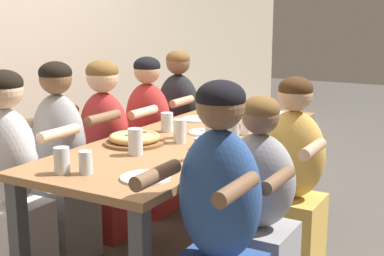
{
  "coord_description": "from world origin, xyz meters",
  "views": [
    {
      "loc": [
        -2.75,
        -1.57,
        1.48
      ],
      "look_at": [
        0.0,
        0.0,
        0.8
      ],
      "focal_mm": 50.0,
      "sensor_mm": 36.0,
      "label": 1
    }
  ],
  "objects_px": {
    "skillet_bowl": "(223,105)",
    "drinking_glass_a": "(62,162)",
    "cocktail_glass_blue": "(246,128)",
    "diner_far_left": "(11,189)",
    "drinking_glass_b": "(180,133)",
    "drinking_glass_j": "(273,113)",
    "diner_far_right": "(179,130)",
    "drinking_glass_d": "(201,151)",
    "drinking_glass_g": "(135,143)",
    "diner_near_midleft": "(257,221)",
    "pizza_board_second": "(243,120)",
    "drinking_glass_c": "(232,135)",
    "drinking_glass_e": "(167,123)",
    "diner_far_midright": "(149,142)",
    "empty_plate_c": "(205,132)",
    "diner_near_left": "(219,239)",
    "drinking_glass_h": "(86,164)",
    "pizza_board_main": "(135,139)",
    "diner_far_midleft": "(61,171)",
    "empty_plate_d": "(198,119)",
    "diner_near_center": "(291,188)",
    "drinking_glass_f": "(179,130)",
    "empty_plate_a": "(145,178)",
    "diner_far_center": "(105,155)",
    "drinking_glass_i": "(211,138)",
    "empty_plate_b": "(272,114)"
  },
  "relations": [
    {
      "from": "skillet_bowl",
      "to": "drinking_glass_a",
      "type": "xyz_separation_m",
      "value": [
        -1.8,
        -0.06,
        -0.0
      ]
    },
    {
      "from": "cocktail_glass_blue",
      "to": "diner_far_left",
      "type": "relative_size",
      "value": 0.1
    },
    {
      "from": "drinking_glass_b",
      "to": "drinking_glass_j",
      "type": "xyz_separation_m",
      "value": [
        0.91,
        -0.22,
        -0.01
      ]
    },
    {
      "from": "cocktail_glass_blue",
      "to": "diner_far_right",
      "type": "distance_m",
      "value": 1.17
    },
    {
      "from": "drinking_glass_d",
      "to": "drinking_glass_g",
      "type": "height_order",
      "value": "drinking_glass_g"
    },
    {
      "from": "drinking_glass_g",
      "to": "diner_near_midleft",
      "type": "height_order",
      "value": "diner_near_midleft"
    },
    {
      "from": "pizza_board_second",
      "to": "drinking_glass_c",
      "type": "relative_size",
      "value": 2.56
    },
    {
      "from": "drinking_glass_e",
      "to": "diner_far_midright",
      "type": "relative_size",
      "value": 0.1
    },
    {
      "from": "empty_plate_c",
      "to": "drinking_glass_b",
      "type": "distance_m",
      "value": 0.3
    },
    {
      "from": "cocktail_glass_blue",
      "to": "diner_near_left",
      "type": "relative_size",
      "value": 0.1
    },
    {
      "from": "drinking_glass_b",
      "to": "drinking_glass_g",
      "type": "height_order",
      "value": "drinking_glass_g"
    },
    {
      "from": "drinking_glass_a",
      "to": "drinking_glass_g",
      "type": "relative_size",
      "value": 0.89
    },
    {
      "from": "drinking_glass_e",
      "to": "drinking_glass_g",
      "type": "relative_size",
      "value": 0.86
    },
    {
      "from": "drinking_glass_h",
      "to": "drinking_glass_j",
      "type": "height_order",
      "value": "drinking_glass_h"
    },
    {
      "from": "drinking_glass_e",
      "to": "pizza_board_main",
      "type": "bearing_deg",
      "value": -177.79
    },
    {
      "from": "skillet_bowl",
      "to": "diner_far_midleft",
      "type": "bearing_deg",
      "value": 161.09
    },
    {
      "from": "drinking_glass_h",
      "to": "diner_far_midright",
      "type": "xyz_separation_m",
      "value": [
        1.39,
        0.6,
        -0.26
      ]
    },
    {
      "from": "cocktail_glass_blue",
      "to": "drinking_glass_j",
      "type": "relative_size",
      "value": 1.12
    },
    {
      "from": "empty_plate_d",
      "to": "drinking_glass_g",
      "type": "distance_m",
      "value": 1.01
    },
    {
      "from": "drinking_glass_e",
      "to": "diner_near_center",
      "type": "distance_m",
      "value": 0.88
    },
    {
      "from": "cocktail_glass_blue",
      "to": "diner_near_left",
      "type": "bearing_deg",
      "value": -161.28
    },
    {
      "from": "pizza_board_second",
      "to": "diner_near_left",
      "type": "bearing_deg",
      "value": -159.45
    },
    {
      "from": "drinking_glass_g",
      "to": "diner_far_midleft",
      "type": "bearing_deg",
      "value": 83.95
    },
    {
      "from": "drinking_glass_a",
      "to": "drinking_glass_c",
      "type": "distance_m",
      "value": 0.98
    },
    {
      "from": "pizza_board_second",
      "to": "drinking_glass_f",
      "type": "xyz_separation_m",
      "value": [
        -0.56,
        0.17,
        0.02
      ]
    },
    {
      "from": "pizza_board_main",
      "to": "drinking_glass_h",
      "type": "xyz_separation_m",
      "value": [
        -0.59,
        -0.14,
        0.02
      ]
    },
    {
      "from": "empty_plate_a",
      "to": "empty_plate_c",
      "type": "height_order",
      "value": "same"
    },
    {
      "from": "diner_far_center",
      "to": "diner_far_left",
      "type": "xyz_separation_m",
      "value": [
        -0.8,
        -0.0,
        -0.0
      ]
    },
    {
      "from": "drinking_glass_b",
      "to": "diner_far_midright",
      "type": "relative_size",
      "value": 0.12
    },
    {
      "from": "drinking_glass_g",
      "to": "diner_near_center",
      "type": "height_order",
      "value": "diner_near_center"
    },
    {
      "from": "diner_far_midright",
      "to": "skillet_bowl",
      "type": "bearing_deg",
      "value": 39.09
    },
    {
      "from": "drinking_glass_a",
      "to": "drinking_glass_b",
      "type": "distance_m",
      "value": 0.81
    },
    {
      "from": "empty_plate_a",
      "to": "drinking_glass_g",
      "type": "height_order",
      "value": "drinking_glass_g"
    },
    {
      "from": "drinking_glass_j",
      "to": "diner_far_left",
      "type": "height_order",
      "value": "diner_far_left"
    },
    {
      "from": "empty_plate_a",
      "to": "empty_plate_d",
      "type": "distance_m",
      "value": 1.39
    },
    {
      "from": "empty_plate_c",
      "to": "drinking_glass_i",
      "type": "bearing_deg",
      "value": -146.87
    },
    {
      "from": "drinking_glass_h",
      "to": "diner_near_midleft",
      "type": "distance_m",
      "value": 0.86
    },
    {
      "from": "pizza_board_main",
      "to": "cocktail_glass_blue",
      "type": "distance_m",
      "value": 0.7
    },
    {
      "from": "pizza_board_main",
      "to": "skillet_bowl",
      "type": "height_order",
      "value": "skillet_bowl"
    },
    {
      "from": "drinking_glass_g",
      "to": "diner_far_midleft",
      "type": "distance_m",
      "value": 0.66
    },
    {
      "from": "diner_near_left",
      "to": "drinking_glass_d",
      "type": "bearing_deg",
      "value": -53.39
    },
    {
      "from": "diner_far_right",
      "to": "drinking_glass_h",
      "type": "bearing_deg",
      "value": -71.84
    },
    {
      "from": "drinking_glass_a",
      "to": "diner_near_center",
      "type": "height_order",
      "value": "diner_near_center"
    },
    {
      "from": "pizza_board_second",
      "to": "diner_far_midleft",
      "type": "bearing_deg",
      "value": 141.1
    },
    {
      "from": "empty_plate_a",
      "to": "drinking_glass_d",
      "type": "bearing_deg",
      "value": -9.12
    },
    {
      "from": "drinking_glass_c",
      "to": "drinking_glass_f",
      "type": "xyz_separation_m",
      "value": [
        0.02,
        0.36,
        -0.02
      ]
    },
    {
      "from": "drinking_glass_g",
      "to": "diner_far_midleft",
      "type": "relative_size",
      "value": 0.12
    },
    {
      "from": "drinking_glass_g",
      "to": "diner_far_midright",
      "type": "relative_size",
      "value": 0.12
    },
    {
      "from": "empty_plate_a",
      "to": "empty_plate_c",
      "type": "bearing_deg",
      "value": 12.36
    },
    {
      "from": "drinking_glass_g",
      "to": "empty_plate_b",
      "type": "bearing_deg",
      "value": -8.02
    }
  ]
}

